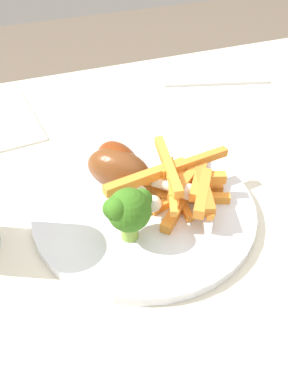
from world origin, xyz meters
name	(u,v)px	position (x,y,z in m)	size (l,w,h in m)	color
dining_table	(153,249)	(0.00, 0.00, 0.63)	(1.05, 0.73, 0.76)	silver
dinner_plate	(144,209)	(-0.03, -0.04, 0.76)	(0.26, 0.26, 0.01)	silver
broccoli_floret_front	(127,210)	(-0.06, -0.08, 0.81)	(0.05, 0.05, 0.06)	#92BC48
carrot_fries_pile	(182,184)	(0.02, -0.05, 0.79)	(0.16, 0.14, 0.04)	orange
chicken_drumstick_near	(120,167)	(-0.04, 0.00, 0.80)	(0.06, 0.13, 0.05)	#561C09
chicken_drumstick_far	(122,171)	(-0.04, 0.00, 0.79)	(0.11, 0.12, 0.05)	#4D220F
fork	(217,83)	(0.21, 0.22, 0.76)	(0.19, 0.01, 0.01)	silver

